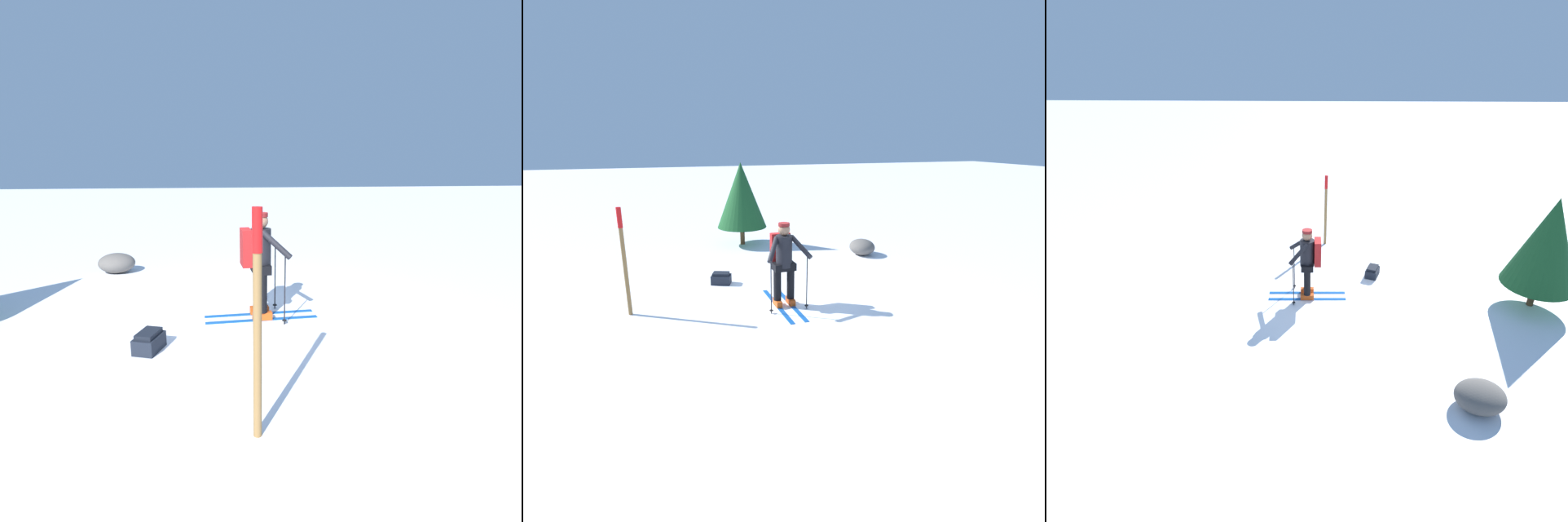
% 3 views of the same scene
% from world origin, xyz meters
% --- Properties ---
extents(ground_plane, '(80.00, 80.00, 0.00)m').
position_xyz_m(ground_plane, '(0.00, 0.00, 0.00)').
color(ground_plane, white).
extents(skier, '(1.76, 0.91, 1.65)m').
position_xyz_m(skier, '(0.29, -0.02, 0.94)').
color(skier, '#144C9E').
rests_on(skier, ground_plane).
extents(dropped_backpack, '(0.41, 0.49, 0.26)m').
position_xyz_m(dropped_backpack, '(-1.27, -1.01, 0.12)').
color(dropped_backpack, black).
rests_on(dropped_backpack, ground_plane).
extents(trail_marker, '(0.09, 0.09, 2.02)m').
position_xyz_m(trail_marker, '(-0.10, -2.89, 1.17)').
color(trail_marker, olive).
rests_on(trail_marker, ground_plane).
extents(rock_boulder, '(0.80, 0.68, 0.44)m').
position_xyz_m(rock_boulder, '(-2.48, 3.15, 0.22)').
color(rock_boulder, '#5B5651').
rests_on(rock_boulder, ground_plane).
extents(pine_tree, '(1.49, 1.49, 2.48)m').
position_xyz_m(pine_tree, '(-4.62, 0.18, 1.51)').
color(pine_tree, '#4C331E').
rests_on(pine_tree, ground_plane).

